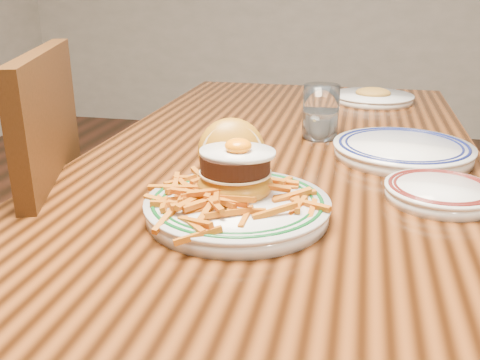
% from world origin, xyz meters
% --- Properties ---
extents(table, '(0.85, 1.60, 0.75)m').
position_xyz_m(table, '(0.00, 0.00, 0.66)').
color(table, black).
rests_on(table, floor).
extents(chair_left, '(0.59, 0.59, 0.98)m').
position_xyz_m(chair_left, '(-0.55, -0.30, 0.53)').
color(chair_left, '#43230E').
rests_on(chair_left, floor).
extents(main_plate, '(0.30, 0.31, 0.14)m').
position_xyz_m(main_plate, '(-0.03, -0.38, 0.79)').
color(main_plate, silver).
rests_on(main_plate, table).
extents(side_plate, '(0.19, 0.19, 0.03)m').
position_xyz_m(side_plate, '(0.30, -0.25, 0.77)').
color(side_plate, silver).
rests_on(side_plate, table).
extents(rear_plate, '(0.29, 0.29, 0.03)m').
position_xyz_m(rear_plate, '(0.25, -0.01, 0.77)').
color(rear_plate, silver).
rests_on(rear_plate, table).
extents(water_glass, '(0.09, 0.09, 0.13)m').
position_xyz_m(water_glass, '(0.07, 0.10, 0.81)').
color(water_glass, white).
rests_on(water_glass, table).
extents(far_plate, '(0.25, 0.25, 0.05)m').
position_xyz_m(far_plate, '(0.20, 0.56, 0.77)').
color(far_plate, silver).
rests_on(far_plate, table).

